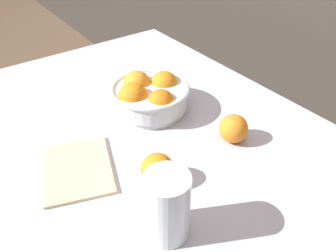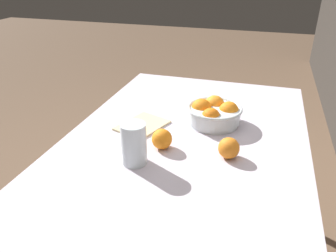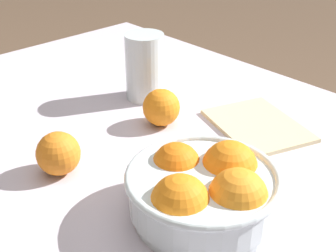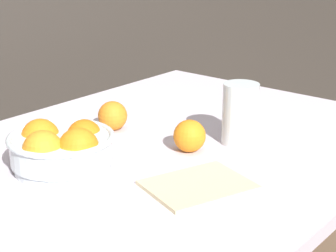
# 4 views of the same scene
# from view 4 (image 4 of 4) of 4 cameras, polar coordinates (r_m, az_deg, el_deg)

# --- Properties ---
(dining_table) EXTENTS (1.32, 0.87, 0.76)m
(dining_table) POSITION_cam_4_polar(r_m,az_deg,el_deg) (1.24, -2.70, -6.51)
(dining_table) COLOR silver
(dining_table) RESTS_ON ground_plane
(fruit_bowl) EXTENTS (0.22, 0.22, 0.10)m
(fruit_bowl) POSITION_cam_4_polar(r_m,az_deg,el_deg) (1.15, -10.78, -2.18)
(fruit_bowl) COLOR silver
(fruit_bowl) RESTS_ON dining_table
(juice_glass) EXTENTS (0.08, 0.08, 0.14)m
(juice_glass) POSITION_cam_4_polar(r_m,az_deg,el_deg) (1.27, 7.33, 0.99)
(juice_glass) COLOR #F4A314
(juice_glass) RESTS_ON dining_table
(orange_loose_near_bowl) EXTENTS (0.07, 0.07, 0.07)m
(orange_loose_near_bowl) POSITION_cam_4_polar(r_m,az_deg,el_deg) (1.36, -5.65, 1.05)
(orange_loose_near_bowl) COLOR orange
(orange_loose_near_bowl) RESTS_ON dining_table
(orange_loose_front) EXTENTS (0.07, 0.07, 0.07)m
(orange_loose_front) POSITION_cam_4_polar(r_m,az_deg,el_deg) (1.22, 2.20, -1.01)
(orange_loose_front) COLOR orange
(orange_loose_front) RESTS_ON dining_table
(napkin) EXTENTS (0.23, 0.20, 0.01)m
(napkin) POSITION_cam_4_polar(r_m,az_deg,el_deg) (1.07, 3.08, -6.04)
(napkin) COLOR beige
(napkin) RESTS_ON dining_table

